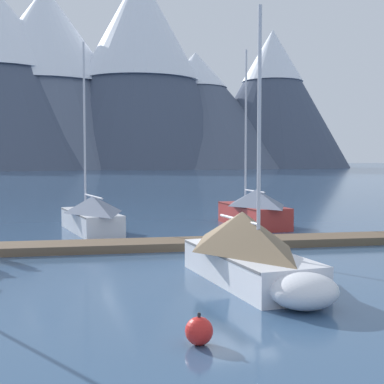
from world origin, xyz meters
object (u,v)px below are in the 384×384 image
at_px(mooring_buoy_channel_marker, 199,331).
at_px(sailboat_mid_dock_starboard, 250,250).
at_px(sailboat_mid_dock_port, 90,214).
at_px(sailboat_far_berth, 251,208).

bearing_deg(mooring_buoy_channel_marker, sailboat_mid_dock_starboard, 61.71).
height_order(sailboat_mid_dock_port, sailboat_mid_dock_starboard, sailboat_mid_dock_port).
xyz_separation_m(sailboat_mid_dock_port, sailboat_far_berth, (8.07, 0.58, 0.07)).
bearing_deg(sailboat_far_berth, sailboat_mid_dock_port, -175.92).
distance_m(sailboat_mid_dock_port, sailboat_far_berth, 8.09).
distance_m(sailboat_mid_dock_starboard, sailboat_far_berth, 12.69).
height_order(sailboat_mid_dock_port, sailboat_far_berth, sailboat_far_berth).
xyz_separation_m(sailboat_mid_dock_starboard, sailboat_far_berth, (3.99, 12.04, -0.01)).
xyz_separation_m(sailboat_far_berth, mooring_buoy_channel_marker, (-6.41, -16.52, -0.63)).
distance_m(sailboat_far_berth, mooring_buoy_channel_marker, 17.73).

